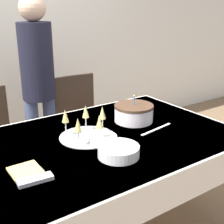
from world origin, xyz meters
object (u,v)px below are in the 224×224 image
birthday_cake (134,113)px  person_standing (38,76)px  champagne_tray (87,127)px  plate_stack_dessert (102,139)px  plate_stack_main (119,151)px  dining_chair_far_right (81,122)px

birthday_cake → person_standing: bearing=114.2°
champagne_tray → plate_stack_dessert: champagne_tray is taller
champagne_tray → plate_stack_main: (0.01, -0.33, -0.04)m
dining_chair_far_right → birthday_cake: size_ratio=3.37×
dining_chair_far_right → plate_stack_dessert: (-0.37, -0.94, 0.27)m
champagne_tray → plate_stack_main: champagne_tray is taller
plate_stack_dessert → dining_chair_far_right: bearing=68.6°
plate_stack_dessert → person_standing: size_ratio=0.11×
dining_chair_far_right → plate_stack_main: size_ratio=4.06×
plate_stack_main → plate_stack_dessert: size_ratio=1.28×
plate_stack_main → plate_stack_dessert: (0.03, 0.22, -0.01)m
plate_stack_main → plate_stack_dessert: plate_stack_main is taller
birthday_cake → plate_stack_dessert: birthday_cake is taller
birthday_cake → plate_stack_dessert: 0.41m
dining_chair_far_right → plate_stack_main: dining_chair_far_right is taller
champagne_tray → plate_stack_dessert: 0.13m
dining_chair_far_right → birthday_cake: birthday_cake is taller
dining_chair_far_right → champagne_tray: 0.98m
champagne_tray → plate_stack_main: 0.33m
dining_chair_far_right → plate_stack_main: bearing=-109.2°
champagne_tray → person_standing: 0.91m
birthday_cake → plate_stack_dessert: size_ratio=1.54×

